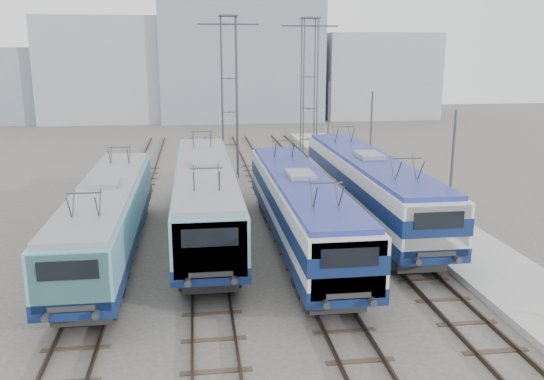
% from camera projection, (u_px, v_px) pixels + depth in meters
% --- Properties ---
extents(ground, '(160.00, 160.00, 0.00)m').
position_uv_depth(ground, '(266.00, 289.00, 23.50)').
color(ground, '#514C47').
extents(platform, '(4.00, 70.00, 0.30)m').
position_uv_depth(platform, '(427.00, 221.00, 32.50)').
color(platform, '#9E9E99').
rests_on(platform, ground).
extents(locomotive_far_left, '(2.75, 17.38, 3.27)m').
position_uv_depth(locomotive_far_left, '(108.00, 215.00, 26.33)').
color(locomotive_far_left, '#0E1E4B').
rests_on(locomotive_far_left, ground).
extents(locomotive_center_left, '(2.97, 18.77, 3.53)m').
position_uv_depth(locomotive_center_left, '(205.00, 194.00, 29.51)').
color(locomotive_center_left, '#0E1E4B').
rests_on(locomotive_center_left, ground).
extents(locomotive_center_right, '(2.85, 18.00, 3.38)m').
position_uv_depth(locomotive_center_right, '(301.00, 205.00, 27.50)').
color(locomotive_center_right, '#0E1E4B').
rests_on(locomotive_center_right, ground).
extents(locomotive_far_right, '(2.98, 18.85, 3.54)m').
position_uv_depth(locomotive_far_right, '(369.00, 183.00, 31.65)').
color(locomotive_far_right, '#0E1E4B').
rests_on(locomotive_far_right, ground).
extents(catenary_tower_west, '(4.50, 1.20, 12.00)m').
position_uv_depth(catenary_tower_west, '(229.00, 90.00, 43.14)').
color(catenary_tower_west, '#3F4247').
rests_on(catenary_tower_west, ground).
extents(catenary_tower_east, '(4.50, 1.20, 12.00)m').
position_uv_depth(catenary_tower_east, '(309.00, 88.00, 45.92)').
color(catenary_tower_east, '#3F4247').
rests_on(catenary_tower_east, ground).
extents(mast_front, '(0.12, 0.12, 7.00)m').
position_uv_depth(mast_front, '(450.00, 188.00, 25.73)').
color(mast_front, '#3F4247').
rests_on(mast_front, ground).
extents(mast_mid, '(0.12, 0.12, 7.00)m').
position_uv_depth(mast_mid, '(370.00, 146.00, 37.29)').
color(mast_mid, '#3F4247').
rests_on(mast_mid, ground).
extents(mast_rear, '(0.12, 0.12, 7.00)m').
position_uv_depth(mast_rear, '(328.00, 124.00, 48.85)').
color(mast_rear, '#3F4247').
rests_on(mast_rear, ground).
extents(building_west, '(18.00, 12.00, 14.00)m').
position_uv_depth(building_west, '(111.00, 70.00, 79.78)').
color(building_west, '#9DA3AF').
rests_on(building_west, ground).
extents(building_center, '(22.00, 14.00, 18.00)m').
position_uv_depth(building_center, '(240.00, 55.00, 81.65)').
color(building_center, gray).
rests_on(building_center, ground).
extents(building_east, '(16.00, 12.00, 12.00)m').
position_uv_depth(building_east, '(375.00, 76.00, 84.95)').
color(building_east, '#9DA3AF').
rests_on(building_east, ground).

